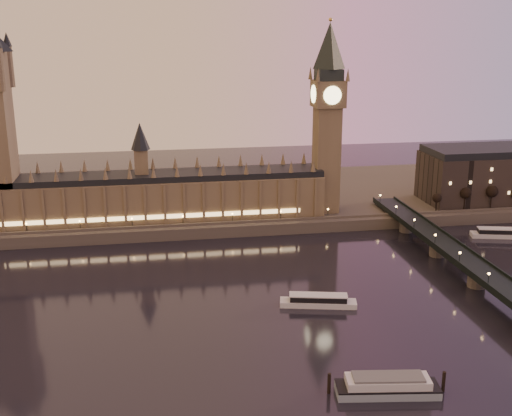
# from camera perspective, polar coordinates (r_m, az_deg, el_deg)

# --- Properties ---
(ground) EXTENTS (700.00, 700.00, 0.00)m
(ground) POSITION_cam_1_polar(r_m,az_deg,el_deg) (241.82, 1.32, -10.16)
(ground) COLOR black
(ground) RESTS_ON ground
(far_embankment) EXTENTS (560.00, 130.00, 6.00)m
(far_embankment) POSITION_cam_1_polar(r_m,az_deg,el_deg) (398.44, 1.09, 0.94)
(far_embankment) COLOR #423D35
(far_embankment) RESTS_ON ground
(palace_of_westminster) EXTENTS (180.00, 26.62, 52.00)m
(palace_of_westminster) POSITION_cam_1_polar(r_m,az_deg,el_deg) (344.63, -9.06, 1.55)
(palace_of_westminster) COLOR brown
(palace_of_westminster) RESTS_ON ground
(big_ben) EXTENTS (17.68, 17.68, 104.00)m
(big_ben) POSITION_cam_1_polar(r_m,az_deg,el_deg) (350.00, 6.40, 8.91)
(big_ben) COLOR brown
(big_ben) RESTS_ON ground
(westminster_bridge) EXTENTS (13.20, 260.00, 15.30)m
(westminster_bridge) POSITION_cam_1_polar(r_m,az_deg,el_deg) (270.81, 20.88, -7.03)
(westminster_bridge) COLOR black
(westminster_bridge) RESTS_ON ground
(bare_tree_0) EXTENTS (5.81, 5.81, 11.80)m
(bare_tree_0) POSITION_cam_1_polar(r_m,az_deg,el_deg) (369.49, 15.76, 1.01)
(bare_tree_0) COLOR black
(bare_tree_0) RESTS_ON ground
(bare_tree_1) EXTENTS (5.81, 5.81, 11.80)m
(bare_tree_1) POSITION_cam_1_polar(r_m,az_deg,el_deg) (376.61, 17.99, 1.11)
(bare_tree_1) COLOR black
(bare_tree_1) RESTS_ON ground
(bare_tree_2) EXTENTS (5.81, 5.81, 11.80)m
(bare_tree_2) POSITION_cam_1_polar(r_m,az_deg,el_deg) (384.28, 20.13, 1.19)
(bare_tree_2) COLOR black
(bare_tree_2) RESTS_ON ground
(cruise_boat_a) EXTENTS (30.61, 12.98, 4.79)m
(cruise_boat_a) POSITION_cam_1_polar(r_m,az_deg,el_deg) (255.51, 5.55, -8.22)
(cruise_boat_a) COLOR silver
(cruise_boat_a) RESTS_ON ground
(cruise_boat_b) EXTENTS (27.67, 13.08, 4.96)m
(cruise_boat_b) POSITION_cam_1_polar(r_m,az_deg,el_deg) (356.10, 20.68, -2.11)
(cruise_boat_b) COLOR silver
(cruise_boat_b) RESTS_ON ground
(moored_barge) EXTENTS (35.31, 12.82, 6.53)m
(moored_barge) POSITION_cam_1_polar(r_m,az_deg,el_deg) (202.50, 11.62, -15.22)
(moored_barge) COLOR #8296A5
(moored_barge) RESTS_ON ground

